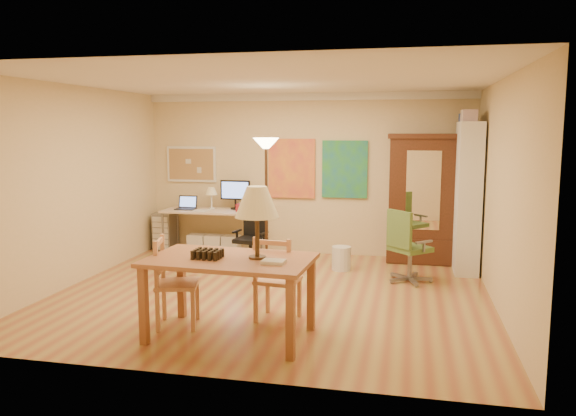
% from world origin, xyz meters
% --- Properties ---
extents(floor, '(5.50, 5.50, 0.00)m').
position_xyz_m(floor, '(0.00, 0.00, 0.00)').
color(floor, '#9E5B38').
rests_on(floor, ground).
extents(crown_molding, '(5.50, 0.08, 0.12)m').
position_xyz_m(crown_molding, '(0.00, 2.46, 2.64)').
color(crown_molding, white).
rests_on(crown_molding, floor).
extents(corkboard, '(0.90, 0.04, 0.62)m').
position_xyz_m(corkboard, '(-2.05, 2.47, 1.50)').
color(corkboard, tan).
rests_on(corkboard, floor).
extents(art_panel_left, '(0.80, 0.04, 1.00)m').
position_xyz_m(art_panel_left, '(-0.25, 2.47, 1.45)').
color(art_panel_left, yellow).
rests_on(art_panel_left, floor).
extents(art_panel_right, '(0.75, 0.04, 0.95)m').
position_xyz_m(art_panel_right, '(0.65, 2.47, 1.45)').
color(art_panel_right, teal).
rests_on(art_panel_right, floor).
extents(dining_table, '(1.70, 1.08, 1.55)m').
position_xyz_m(dining_table, '(0.06, -1.53, 0.98)').
color(dining_table, brown).
rests_on(dining_table, floor).
extents(ladder_chair_back, '(0.49, 0.48, 0.96)m').
position_xyz_m(ladder_chair_back, '(0.31, -0.97, 0.45)').
color(ladder_chair_back, tan).
rests_on(ladder_chair_back, floor).
extents(ladder_chair_left, '(0.53, 0.54, 0.97)m').
position_xyz_m(ladder_chair_left, '(-0.73, -1.36, 0.45)').
color(ladder_chair_left, tan).
rests_on(ladder_chair_left, floor).
extents(torchiere_lamp, '(0.36, 0.36, 1.99)m').
position_xyz_m(torchiere_lamp, '(-0.25, 0.74, 1.60)').
color(torchiere_lamp, '#422A1A').
rests_on(torchiere_lamp, floor).
extents(computer_desk, '(1.65, 0.72, 1.25)m').
position_xyz_m(computer_desk, '(-1.52, 2.16, 0.46)').
color(computer_desk, beige).
rests_on(computer_desk, floor).
extents(office_chair_black, '(0.56, 0.56, 0.92)m').
position_xyz_m(office_chair_black, '(-0.65, 1.34, 0.25)').
color(office_chair_black, black).
rests_on(office_chair_black, floor).
extents(office_chair_green, '(0.65, 0.65, 1.02)m').
position_xyz_m(office_chair_green, '(1.72, 0.96, 0.27)').
color(office_chair_green, slate).
rests_on(office_chair_green, floor).
extents(drawer_cart, '(0.33, 0.39, 0.66)m').
position_xyz_m(drawer_cart, '(-2.49, 2.24, 0.33)').
color(drawer_cart, slate).
rests_on(drawer_cart, floor).
extents(armoire, '(1.11, 0.53, 2.04)m').
position_xyz_m(armoire, '(1.92, 2.24, 0.89)').
color(armoire, '#321D0D').
rests_on(armoire, floor).
extents(bookshelf, '(0.33, 0.89, 2.22)m').
position_xyz_m(bookshelf, '(2.55, 1.80, 1.10)').
color(bookshelf, white).
rests_on(bookshelf, floor).
extents(wastebin, '(0.29, 0.29, 0.36)m').
position_xyz_m(wastebin, '(0.73, 1.44, 0.18)').
color(wastebin, silver).
rests_on(wastebin, floor).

